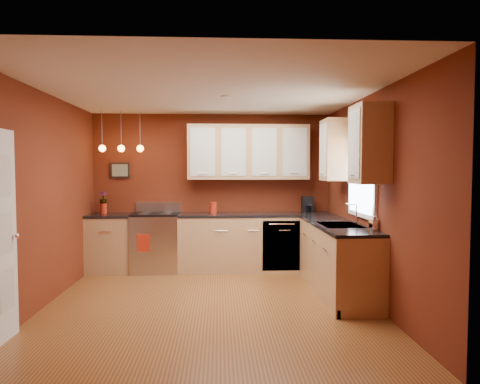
{
  "coord_description": "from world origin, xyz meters",
  "views": [
    {
      "loc": [
        0.11,
        -5.2,
        1.66
      ],
      "look_at": [
        0.42,
        1.0,
        1.34
      ],
      "focal_mm": 32.0,
      "sensor_mm": 36.0,
      "label": 1
    }
  ],
  "objects_px": {
    "gas_range": "(156,242)",
    "red_canister": "(213,208)",
    "soap_pump": "(374,222)",
    "coffee_maker": "(308,205)",
    "sink": "(340,227)"
  },
  "relations": [
    {
      "from": "sink",
      "to": "soap_pump",
      "type": "distance_m",
      "value": 0.62
    },
    {
      "from": "sink",
      "to": "red_canister",
      "type": "xyz_separation_m",
      "value": [
        -1.68,
        1.54,
        0.12
      ]
    },
    {
      "from": "gas_range",
      "to": "soap_pump",
      "type": "distance_m",
      "value": 3.57
    },
    {
      "from": "gas_range",
      "to": "coffee_maker",
      "type": "distance_m",
      "value": 2.6
    },
    {
      "from": "gas_range",
      "to": "soap_pump",
      "type": "xyz_separation_m",
      "value": [
        2.87,
        -2.05,
        0.56
      ]
    },
    {
      "from": "coffee_maker",
      "to": "sink",
      "type": "bearing_deg",
      "value": -83.99
    },
    {
      "from": "gas_range",
      "to": "sink",
      "type": "height_order",
      "value": "sink"
    },
    {
      "from": "gas_range",
      "to": "soap_pump",
      "type": "relative_size",
      "value": 5.44
    },
    {
      "from": "red_canister",
      "to": "sink",
      "type": "bearing_deg",
      "value": -42.4
    },
    {
      "from": "sink",
      "to": "gas_range",
      "type": "bearing_deg",
      "value": 150.22
    },
    {
      "from": "coffee_maker",
      "to": "soap_pump",
      "type": "relative_size",
      "value": 1.33
    },
    {
      "from": "soap_pump",
      "to": "red_canister",
      "type": "bearing_deg",
      "value": 132.78
    },
    {
      "from": "gas_range",
      "to": "red_canister",
      "type": "height_order",
      "value": "red_canister"
    },
    {
      "from": "red_canister",
      "to": "gas_range",
      "type": "bearing_deg",
      "value": -177.78
    },
    {
      "from": "sink",
      "to": "coffee_maker",
      "type": "xyz_separation_m",
      "value": [
        -0.1,
        1.64,
        0.15
      ]
    }
  ]
}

